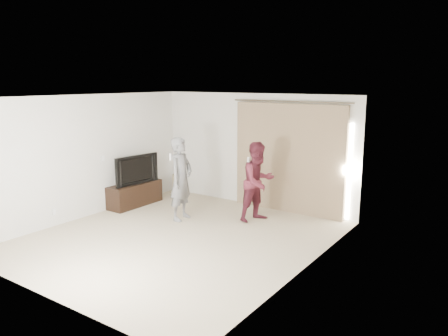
{
  "coord_description": "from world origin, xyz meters",
  "views": [
    {
      "loc": [
        5.08,
        -5.87,
        2.88
      ],
      "look_at": [
        0.21,
        1.2,
        1.16
      ],
      "focal_mm": 35.0,
      "sensor_mm": 36.0,
      "label": 1
    }
  ],
  "objects_px": {
    "person_man": "(181,179)",
    "person_woman": "(258,182)",
    "tv": "(134,169)",
    "tv_console": "(135,194)"
  },
  "relations": [
    {
      "from": "tv",
      "to": "person_woman",
      "type": "distance_m",
      "value": 3.02
    },
    {
      "from": "person_man",
      "to": "person_woman",
      "type": "bearing_deg",
      "value": 31.44
    },
    {
      "from": "tv",
      "to": "person_woman",
      "type": "height_order",
      "value": "person_woman"
    },
    {
      "from": "tv_console",
      "to": "tv",
      "type": "xyz_separation_m",
      "value": [
        0.0,
        0.0,
        0.6
      ]
    },
    {
      "from": "tv_console",
      "to": "tv",
      "type": "bearing_deg",
      "value": 0.0
    },
    {
      "from": "person_man",
      "to": "person_woman",
      "type": "height_order",
      "value": "person_man"
    },
    {
      "from": "person_man",
      "to": "tv",
      "type": "bearing_deg",
      "value": 173.24
    },
    {
      "from": "tv",
      "to": "person_woman",
      "type": "xyz_separation_m",
      "value": [
        2.95,
        0.65,
        -0.03
      ]
    },
    {
      "from": "tv_console",
      "to": "person_woman",
      "type": "bearing_deg",
      "value": 12.42
    },
    {
      "from": "person_man",
      "to": "person_woman",
      "type": "relative_size",
      "value": 1.05
    }
  ]
}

